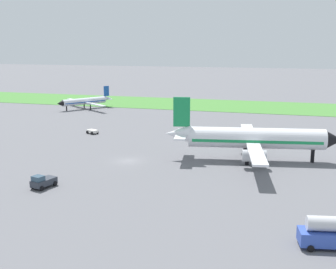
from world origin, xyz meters
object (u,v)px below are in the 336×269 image
Objects in this scene: fuel_truck_near_gate at (333,233)px; baggage_cart_by_runway at (92,131)px; airplane_midfield_jet at (252,138)px; pushback_tug_midfield at (43,181)px; airplane_taxiing_turboprop at (85,101)px.

fuel_truck_near_gate reaches higher than baggage_cart_by_runway.
airplane_midfield_jet is 35.60m from pushback_tug_midfield.
airplane_midfield_jet is 4.53× the size of fuel_truck_near_gate.
airplane_midfield_jet is 10.65× the size of baggage_cart_by_runway.
airplane_midfield_jet is at bearing 145.43° from pushback_tug_midfield.
airplane_taxiing_turboprop reaches higher than pushback_tug_midfield.
baggage_cart_by_runway is at bearing 150.35° from airplane_midfield_jet.
fuel_truck_near_gate is 38.92m from pushback_tug_midfield.
baggage_cart_by_runway is at bearing 63.40° from airplane_taxiing_turboprop.
airplane_taxiing_turboprop is 2.79× the size of fuel_truck_near_gate.
baggage_cart_by_runway is (-36.82, 13.33, -3.38)m from airplane_midfield_jet.
pushback_tug_midfield is at bearing 157.34° from fuel_truck_near_gate.
airplane_midfield_jet is 1.62× the size of airplane_taxiing_turboprop.
airplane_taxiing_turboprop is 76.05m from pushback_tug_midfield.
airplane_midfield_jet is 73.15m from airplane_taxiing_turboprop.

